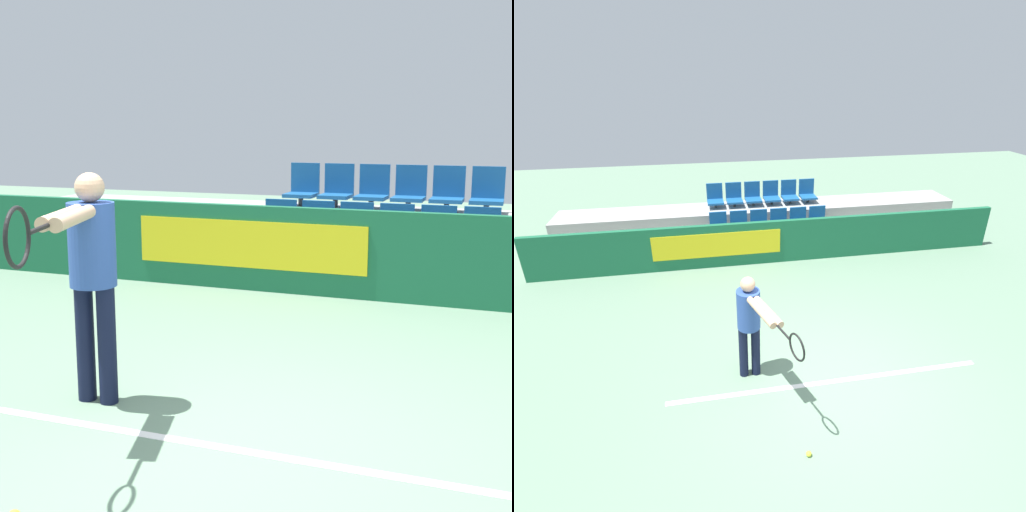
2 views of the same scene
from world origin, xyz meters
TOP-DOWN VIEW (x-y plane):
  - ground_plane at (0.00, 0.00)m, footprint 30.00×30.00m
  - court_baseline at (0.00, 0.08)m, footprint 4.63×0.08m
  - barrier_wall at (-0.03, 4.10)m, footprint 10.74×0.14m
  - bleacher_tier_front at (0.00, 4.71)m, footprint 10.34×1.07m
  - bleacher_tier_middle at (0.00, 5.79)m, footprint 10.34×1.07m
  - stadium_chair_0 at (-1.23, 4.85)m, footprint 0.41×0.45m
  - stadium_chair_1 at (-0.74, 4.85)m, footprint 0.41×0.45m
  - stadium_chair_2 at (-0.25, 4.85)m, footprint 0.41×0.45m
  - stadium_chair_3 at (0.25, 4.85)m, footprint 0.41×0.45m
  - stadium_chair_4 at (0.74, 4.85)m, footprint 0.41×0.45m
  - stadium_chair_5 at (1.23, 4.85)m, footprint 0.41×0.45m
  - stadium_chair_6 at (-1.23, 5.93)m, footprint 0.41×0.45m
  - stadium_chair_7 at (-0.74, 5.93)m, footprint 0.41×0.45m
  - stadium_chair_8 at (-0.25, 5.93)m, footprint 0.41×0.45m
  - stadium_chair_9 at (0.25, 5.93)m, footprint 0.41×0.45m
  - stadium_chair_10 at (0.74, 5.93)m, footprint 0.41×0.45m
  - stadium_chair_11 at (1.23, 5.93)m, footprint 0.41×0.45m
  - tennis_player at (-1.08, 0.39)m, footprint 0.59×1.54m

SIDE VIEW (x-z plane):
  - ground_plane at x=0.00m, z-range 0.00..0.00m
  - court_baseline at x=0.00m, z-range 0.00..0.01m
  - bleacher_tier_front at x=0.00m, z-range 0.00..0.41m
  - bleacher_tier_middle at x=0.00m, z-range 0.00..0.82m
  - barrier_wall at x=-0.03m, z-range 0.00..1.01m
  - stadium_chair_0 at x=-1.23m, z-range 0.36..0.95m
  - stadium_chair_1 at x=-0.74m, z-range 0.36..0.95m
  - stadium_chair_2 at x=-0.25m, z-range 0.36..0.95m
  - stadium_chair_3 at x=0.25m, z-range 0.36..0.95m
  - stadium_chair_4 at x=0.74m, z-range 0.36..0.95m
  - stadium_chair_5 at x=1.23m, z-range 0.36..0.95m
  - tennis_player at x=-1.08m, z-range 0.20..1.82m
  - stadium_chair_6 at x=-1.23m, z-range 0.77..1.36m
  - stadium_chair_7 at x=-0.74m, z-range 0.77..1.36m
  - stadium_chair_8 at x=-0.25m, z-range 0.77..1.36m
  - stadium_chair_9 at x=0.25m, z-range 0.77..1.36m
  - stadium_chair_10 at x=0.74m, z-range 0.77..1.36m
  - stadium_chair_11 at x=1.23m, z-range 0.77..1.36m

